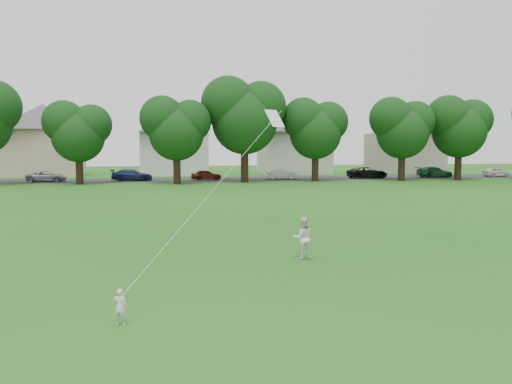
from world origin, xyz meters
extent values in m
plane|color=#145112|center=(0.00, 0.00, 0.00)|extent=(160.00, 160.00, 0.00)
cube|color=#2D2D30|center=(0.00, 42.00, 0.01)|extent=(90.00, 7.00, 0.01)
imported|color=silver|center=(-1.54, -3.26, 0.40)|extent=(0.31, 0.23, 0.80)
imported|color=white|center=(3.90, 2.13, 0.71)|extent=(0.70, 0.55, 1.42)
plane|color=white|center=(4.31, 8.79, 5.05)|extent=(1.14, 1.01, 0.80)
cylinder|color=white|center=(1.38, 2.76, 2.81)|extent=(0.01, 0.01, 14.13)
cylinder|color=black|center=(-9.27, 36.97, 1.58)|extent=(0.71, 0.71, 3.16)
cylinder|color=black|center=(0.13, 35.84, 1.68)|extent=(0.73, 0.73, 3.35)
cylinder|color=black|center=(7.07, 37.17, 2.11)|extent=(0.80, 0.80, 4.21)
cylinder|color=black|center=(14.70, 37.41, 1.71)|extent=(0.73, 0.73, 3.42)
cylinder|color=black|center=(24.14, 36.60, 1.74)|extent=(0.74, 0.74, 3.48)
cylinder|color=black|center=(30.73, 36.49, 1.79)|extent=(0.75, 0.75, 3.58)
imported|color=gray|center=(-13.29, 41.00, 0.56)|extent=(4.08, 2.03, 1.11)
imported|color=#121A39|center=(-4.60, 41.00, 0.64)|extent=(4.34, 1.78, 1.26)
imported|color=#571B11|center=(3.36, 41.00, 0.58)|extent=(3.45, 1.69, 1.13)
imported|color=#BCBCBC|center=(11.84, 41.00, 0.59)|extent=(3.66, 1.61, 1.17)
imported|color=black|center=(22.06, 41.00, 0.66)|extent=(4.67, 2.18, 1.30)
imported|color=#1C562C|center=(30.52, 41.00, 0.64)|extent=(4.38, 1.93, 1.25)
imported|color=silver|center=(38.58, 41.00, 0.57)|extent=(3.39, 1.64, 1.12)
cube|color=beige|center=(-16.00, 52.00, 2.87)|extent=(8.77, 7.06, 5.75)
pyramid|color=#4F4D52|center=(-16.00, 52.00, 8.91)|extent=(12.66, 12.66, 3.16)
cube|color=white|center=(0.00, 52.00, 2.73)|extent=(8.46, 6.84, 5.46)
pyramid|color=#4F4D52|center=(0.00, 52.00, 8.47)|extent=(12.20, 12.20, 3.00)
cube|color=beige|center=(16.00, 52.00, 2.78)|extent=(8.94, 7.17, 5.56)
pyramid|color=#4F4D52|center=(16.00, 52.00, 8.61)|extent=(12.89, 12.89, 3.06)
cube|color=#A99C8C|center=(32.00, 52.00, 2.74)|extent=(9.25, 7.01, 5.49)
pyramid|color=#4F4D52|center=(32.00, 52.00, 8.51)|extent=(13.35, 13.35, 3.02)
camera|label=1|loc=(-0.42, -13.89, 3.81)|focal=35.00mm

